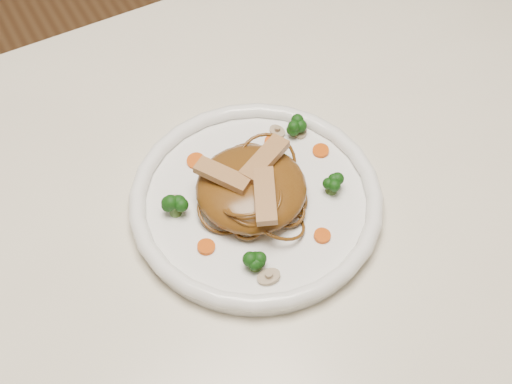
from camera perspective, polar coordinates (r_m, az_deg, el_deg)
table at (r=0.89m, az=-1.86°, el=-5.28°), size 1.20×0.80×0.75m
plate at (r=0.80m, az=-0.00°, el=-0.95°), size 0.31×0.31×0.02m
noodle_mound at (r=0.78m, az=-0.40°, el=0.34°), size 0.14×0.14×0.04m
chicken_a at (r=0.77m, az=0.72°, el=2.78°), size 0.07×0.05×0.01m
chicken_b at (r=0.76m, az=-2.83°, el=1.41°), size 0.05×0.06×0.01m
chicken_c at (r=0.74m, az=0.77°, el=-0.32°), size 0.05×0.07×0.01m
broccoli_0 at (r=0.85m, az=3.23°, el=5.58°), size 0.03×0.03×0.03m
broccoli_1 at (r=0.77m, az=-6.83°, el=-1.03°), size 0.03×0.03×0.03m
broccoli_2 at (r=0.73m, az=-0.05°, el=-5.74°), size 0.03×0.03×0.03m
broccoli_3 at (r=0.80m, az=6.37°, el=0.66°), size 0.02×0.02×0.03m
carrot_0 at (r=0.85m, az=1.38°, el=4.19°), size 0.03×0.03×0.00m
carrot_1 at (r=0.76m, az=-4.18°, el=-4.59°), size 0.02×0.02×0.00m
carrot_2 at (r=0.84m, az=5.42°, el=3.44°), size 0.03×0.03×0.00m
carrot_3 at (r=0.83m, az=-5.03°, el=2.58°), size 0.03×0.03×0.00m
carrot_4 at (r=0.77m, az=5.55°, el=-3.66°), size 0.02×0.02×0.00m
mushroom_0 at (r=0.73m, az=1.07°, el=-7.11°), size 0.03×0.03×0.01m
mushroom_1 at (r=0.86m, az=3.72°, el=5.09°), size 0.03×0.03×0.01m
mushroom_2 at (r=0.79m, az=-6.56°, el=-0.90°), size 0.03×0.03×0.01m
mushroom_3 at (r=0.86m, az=1.79°, el=5.06°), size 0.03×0.03×0.01m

